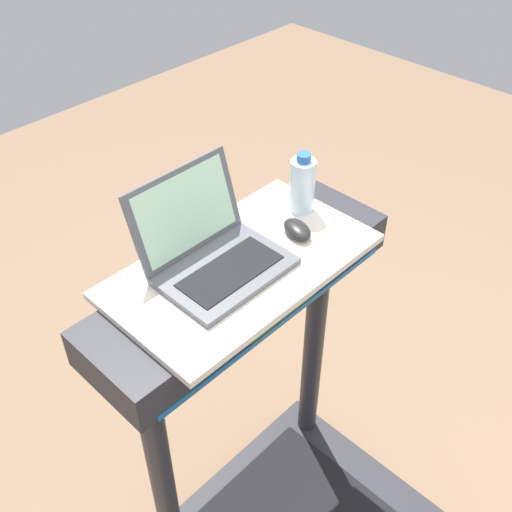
% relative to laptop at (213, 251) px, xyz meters
% --- Properties ---
extents(desk_board, '(0.69, 0.39, 0.02)m').
position_rel_laptop_xyz_m(desk_board, '(0.06, -0.04, -0.06)').
color(desk_board, beige).
rests_on(desk_board, treadmill_base).
extents(laptop, '(0.32, 0.29, 0.23)m').
position_rel_laptop_xyz_m(laptop, '(0.00, 0.00, 0.00)').
color(laptop, '#515459').
rests_on(laptop, desk_board).
extents(computer_mouse, '(0.09, 0.11, 0.03)m').
position_rel_laptop_xyz_m(computer_mouse, '(0.24, -0.07, -0.03)').
color(computer_mouse, black).
rests_on(computer_mouse, desk_board).
extents(water_bottle, '(0.07, 0.07, 0.18)m').
position_rel_laptop_xyz_m(water_bottle, '(0.34, 0.00, 0.03)').
color(water_bottle, silver).
rests_on(water_bottle, desk_board).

